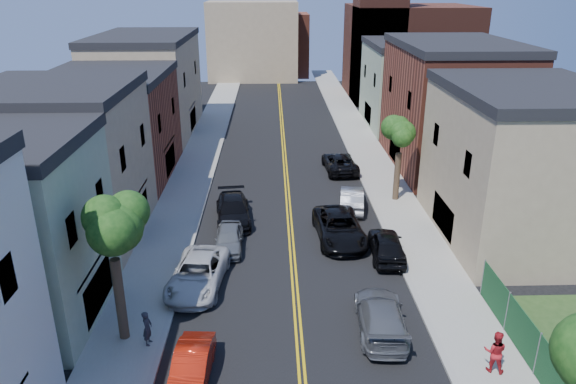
{
  "coord_description": "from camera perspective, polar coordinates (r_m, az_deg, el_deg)",
  "views": [
    {
      "loc": [
        -1.13,
        -6.54,
        15.25
      ],
      "look_at": [
        -0.1,
        26.91,
        2.0
      ],
      "focal_mm": 33.69,
      "sensor_mm": 36.0,
      "label": 1
    }
  ],
  "objects": [
    {
      "name": "bldg_left_tan_far",
      "position": [
        58.93,
        -14.6,
        10.65
      ],
      "size": [
        9.0,
        16.0,
        9.5
      ],
      "primitive_type": "cube",
      "color": "#998466",
      "rests_on": "ground"
    },
    {
      "name": "silver_car_right",
      "position": [
        38.45,
        6.76,
        -0.71
      ],
      "size": [
        2.22,
        4.76,
        1.51
      ],
      "primitive_type": "imported",
      "rotation": [
        0.0,
        0.0,
        3.0
      ],
      "color": "#B5B6BD",
      "rests_on": "ground"
    },
    {
      "name": "tree_left_mid",
      "position": [
        23.3,
        -18.46,
        -1.41
      ],
      "size": [
        5.2,
        5.2,
        9.29
      ],
      "color": "#37241B",
      "rests_on": "sidewalk_left"
    },
    {
      "name": "black_car_right",
      "position": [
        32.15,
        10.39,
        -5.52
      ],
      "size": [
        2.13,
        4.75,
        1.58
      ],
      "primitive_type": "imported",
      "rotation": [
        0.0,
        0.0,
        3.08
      ],
      "color": "black",
      "rests_on": "ground"
    },
    {
      "name": "church",
      "position": [
        76.08,
        11.95,
        15.11
      ],
      "size": [
        16.2,
        14.2,
        22.6
      ],
      "color": "#4C2319",
      "rests_on": "ground"
    },
    {
      "name": "sidewalk_right",
      "position": [
        49.78,
        8.8,
        3.59
      ],
      "size": [
        3.2,
        100.0,
        0.15
      ],
      "primitive_type": "cube",
      "color": "gray",
      "rests_on": "ground"
    },
    {
      "name": "bldg_right_palegrn",
      "position": [
        61.46,
        12.75,
        10.76
      ],
      "size": [
        9.0,
        12.0,
        8.5
      ],
      "primitive_type": "cube",
      "color": "gray",
      "rests_on": "ground"
    },
    {
      "name": "curb_left",
      "position": [
        49.21,
        -7.54,
        3.44
      ],
      "size": [
        0.3,
        100.0,
        0.15
      ],
      "primitive_type": "cube",
      "color": "gray",
      "rests_on": "ground"
    },
    {
      "name": "bldg_left_brick",
      "position": [
        45.85,
        -18.11,
        6.32
      ],
      "size": [
        9.0,
        12.0,
        8.0
      ],
      "primitive_type": "cube",
      "color": "brown",
      "rests_on": "ground"
    },
    {
      "name": "tree_right_far",
      "position": [
        38.83,
        11.87,
        6.98
      ],
      "size": [
        4.4,
        4.4,
        8.03
      ],
      "color": "#37241B",
      "rests_on": "sidewalk_right"
    },
    {
      "name": "bldg_right_tan",
      "position": [
        35.74,
        23.41,
        2.26
      ],
      "size": [
        9.0,
        12.0,
        9.0
      ],
      "primitive_type": "cube",
      "color": "#998466",
      "rests_on": "ground"
    },
    {
      "name": "grey_car_right",
      "position": [
        25.9,
        9.77,
        -12.77
      ],
      "size": [
        2.47,
        5.4,
        1.53
      ],
      "primitive_type": "imported",
      "rotation": [
        0.0,
        0.0,
        3.08
      ],
      "color": "#595B61",
      "rests_on": "ground"
    },
    {
      "name": "bldg_right_brick",
      "position": [
        48.14,
        16.79,
        8.39
      ],
      "size": [
        9.0,
        14.0,
        10.0
      ],
      "primitive_type": "cube",
      "color": "brown",
      "rests_on": "ground"
    },
    {
      "name": "red_sedan",
      "position": [
        23.22,
        -10.14,
        -17.7
      ],
      "size": [
        1.62,
        4.11,
        1.33
      ],
      "primitive_type": "imported",
      "rotation": [
        0.0,
        0.0,
        -0.05
      ],
      "color": "#B61D0C",
      "rests_on": "ground"
    },
    {
      "name": "backdrop_left",
      "position": [
        89.07,
        -3.73,
        15.59
      ],
      "size": [
        14.0,
        8.0,
        12.0
      ],
      "primitive_type": "cube",
      "color": "#998466",
      "rests_on": "ground"
    },
    {
      "name": "curb_right",
      "position": [
        49.49,
        6.8,
        3.58
      ],
      "size": [
        0.3,
        100.0,
        0.15
      ],
      "primitive_type": "cube",
      "color": "gray",
      "rests_on": "ground"
    },
    {
      "name": "bldg_left_tan_near",
      "position": [
        35.72,
        -22.8,
        2.35
      ],
      "size": [
        9.0,
        10.0,
        9.0
      ],
      "primitive_type": "cube",
      "color": "#998466",
      "rests_on": "ground"
    },
    {
      "name": "white_pickup",
      "position": [
        29.13,
        -9.5,
        -8.5
      ],
      "size": [
        3.18,
        5.89,
        1.57
      ],
      "primitive_type": "imported",
      "rotation": [
        0.0,
        0.0,
        -0.1
      ],
      "color": "silver",
      "rests_on": "ground"
    },
    {
      "name": "black_suv_lane",
      "position": [
        33.79,
        5.44,
        -3.75
      ],
      "size": [
        3.13,
        6.18,
        1.68
      ],
      "primitive_type": "imported",
      "rotation": [
        0.0,
        0.0,
        0.06
      ],
      "color": "black",
      "rests_on": "ground"
    },
    {
      "name": "dark_car_right_far",
      "position": [
        45.98,
        5.48,
        3.12
      ],
      "size": [
        2.87,
        5.6,
        1.51
      ],
      "primitive_type": "imported",
      "rotation": [
        0.0,
        0.0,
        3.21
      ],
      "color": "black",
      "rests_on": "ground"
    },
    {
      "name": "fence_right",
      "position": [
        23.88,
        26.39,
        -17.38
      ],
      "size": [
        0.04,
        15.0,
        1.9
      ],
      "primitive_type": "cube",
      "color": "#143F1E",
      "rests_on": "sidewalk_right"
    },
    {
      "name": "grey_car_left",
      "position": [
        32.76,
        -6.27,
        -4.9
      ],
      "size": [
        1.69,
        4.14,
        1.41
      ],
      "primitive_type": "imported",
      "rotation": [
        0.0,
        0.0,
        0.01
      ],
      "color": "slate",
      "rests_on": "ground"
    },
    {
      "name": "black_car_left",
      "position": [
        36.39,
        -5.82,
        -1.93
      ],
      "size": [
        2.79,
        5.66,
        1.58
      ],
      "primitive_type": "imported",
      "rotation": [
        0.0,
        0.0,
        0.11
      ],
      "color": "black",
      "rests_on": "ground"
    },
    {
      "name": "backdrop_center",
      "position": [
        93.11,
        -1.09,
        15.27
      ],
      "size": [
        10.0,
        8.0,
        10.0
      ],
      "primitive_type": "cube",
      "color": "brown",
      "rests_on": "ground"
    },
    {
      "name": "sidewalk_left",
      "position": [
        49.42,
        -9.56,
        3.41
      ],
      "size": [
        3.2,
        100.0,
        0.15
      ],
      "primitive_type": "cube",
      "color": "gray",
      "rests_on": "ground"
    },
    {
      "name": "pedestrian_right",
      "position": [
        24.47,
        21.02,
        -15.45
      ],
      "size": [
        1.1,
        0.99,
        1.87
      ],
      "primitive_type": "imported",
      "rotation": [
        0.0,
        0.0,
        2.78
      ],
      "color": "#B11B22",
      "rests_on": "sidewalk_right"
    },
    {
      "name": "pedestrian_left",
      "position": [
        25.21,
        -14.62,
        -13.73
      ],
      "size": [
        0.45,
        0.63,
        1.63
      ],
      "primitive_type": "imported",
      "rotation": [
        0.0,
        0.0,
        1.46
      ],
      "color": "#28272F",
      "rests_on": "sidewalk_left"
    }
  ]
}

